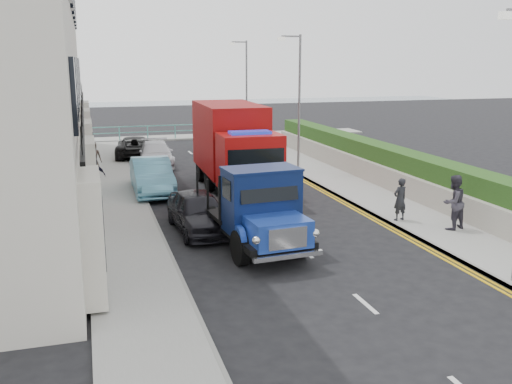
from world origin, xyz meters
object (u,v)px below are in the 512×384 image
object	(u,v)px
lamp_far	(245,87)
bedford_lorry	(259,214)
lamp_mid	(297,95)
red_lorry	(233,146)
pedestrian_east_near	(400,199)
parked_car_front	(199,212)

from	to	relation	value
lamp_far	bedford_lorry	world-z (taller)	lamp_far
lamp_mid	bedford_lorry	size ratio (longest dim) A/B	1.24
red_lorry	bedford_lorry	bearing A→B (deg)	-97.74
lamp_mid	bedford_lorry	distance (m)	13.08
lamp_mid	lamp_far	size ratio (longest dim) A/B	1.00
lamp_mid	bedford_lorry	xyz separation A→B (m)	(-5.52, -11.52, -2.80)
lamp_far	pedestrian_east_near	xyz separation A→B (m)	(0.22, -20.02, -3.10)
lamp_mid	parked_car_front	xyz separation A→B (m)	(-6.90, -8.92, -3.30)
parked_car_front	lamp_mid	bearing A→B (deg)	49.30
lamp_far	red_lorry	xyz separation A→B (m)	(-4.19, -13.16, -1.95)
bedford_lorry	lamp_far	bearing A→B (deg)	71.20
red_lorry	pedestrian_east_near	xyz separation A→B (m)	(4.41, -6.87, -1.15)
bedford_lorry	red_lorry	bearing A→B (deg)	76.53
lamp_mid	pedestrian_east_near	size ratio (longest dim) A/B	4.52
lamp_mid	pedestrian_east_near	xyz separation A→B (m)	(0.22, -10.02, -3.10)
bedford_lorry	lamp_mid	bearing A→B (deg)	59.99
lamp_mid	bedford_lorry	world-z (taller)	lamp_mid
bedford_lorry	red_lorry	xyz separation A→B (m)	(1.33, 8.37, 0.84)
pedestrian_east_near	red_lorry	bearing A→B (deg)	-69.92
bedford_lorry	pedestrian_east_near	bearing A→B (deg)	10.23
lamp_far	red_lorry	bearing A→B (deg)	-107.65
lamp_mid	lamp_far	world-z (taller)	same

